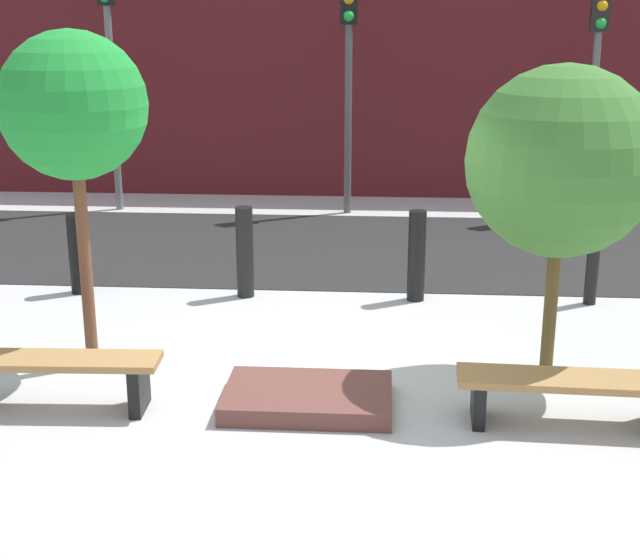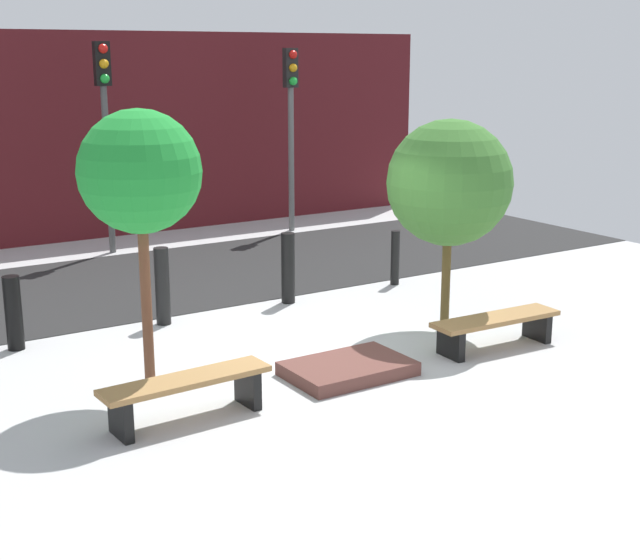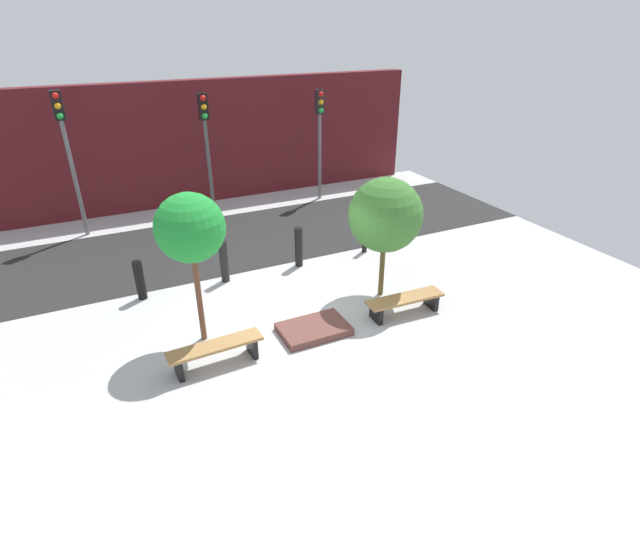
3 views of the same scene
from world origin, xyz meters
TOP-DOWN VIEW (x-y plane):
  - ground_plane at (0.00, 0.00)m, footprint 18.00×18.00m
  - road_strip at (0.00, 4.98)m, footprint 18.00×4.23m
  - building_facade at (0.00, 9.05)m, footprint 16.20×0.50m
  - bench_left at (-2.13, -0.64)m, footprint 1.81×0.49m
  - bench_right at (2.13, -0.64)m, footprint 1.80×0.52m
  - planter_bed at (0.00, -0.44)m, footprint 1.42×0.94m
  - tree_behind_left_bench at (-2.13, 0.34)m, footprint 1.31×1.31m
  - tree_behind_right_bench at (2.13, 0.34)m, footprint 1.66×1.66m
  - bollard_far_left at (-3.01, 2.61)m, footprint 0.21×0.21m
  - bollard_left at (-1.00, 2.61)m, footprint 0.20×0.20m
  - bollard_center at (1.00, 2.61)m, footprint 0.20×0.20m
  - bollard_right at (3.01, 2.61)m, footprint 0.14×0.14m
  - traffic_light_mid_west at (0.00, 7.38)m, footprint 0.28×0.27m
  - traffic_light_mid_east at (3.93, 7.38)m, footprint 0.28×0.27m

SIDE VIEW (x-z plane):
  - ground_plane at x=0.00m, z-range 0.00..0.00m
  - road_strip at x=0.00m, z-range 0.00..0.01m
  - planter_bed at x=0.00m, z-range 0.00..0.16m
  - bench_right at x=2.13m, z-range 0.10..0.52m
  - bench_left at x=-2.13m, z-range 0.10..0.57m
  - bollard_right at x=3.01m, z-range 0.00..0.88m
  - bollard_far_left at x=-3.01m, z-range 0.00..0.95m
  - bollard_center at x=1.00m, z-range 0.00..1.07m
  - bollard_left at x=-1.00m, z-range 0.00..1.08m
  - tree_behind_right_bench at x=2.13m, z-range 0.58..3.41m
  - building_facade at x=0.00m, z-range 0.00..4.07m
  - tree_behind_left_bench at x=-2.13m, z-range 0.88..3.98m
  - traffic_light_mid_east at x=3.93m, z-range 0.71..4.45m
  - traffic_light_mid_west at x=0.00m, z-range 0.72..4.57m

